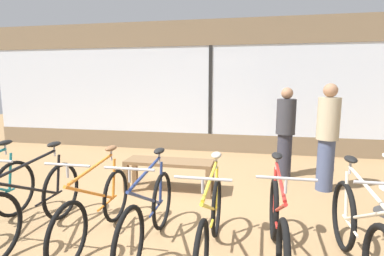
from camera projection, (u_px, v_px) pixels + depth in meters
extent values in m
plane|color=#99754C|center=(164.00, 226.00, 3.66)|extent=(24.00, 24.00, 0.00)
cube|color=#7A664C|center=(210.00, 142.00, 7.53)|extent=(12.00, 0.08, 0.45)
cube|color=silver|center=(210.00, 90.00, 7.33)|extent=(12.00, 0.04, 2.15)
cube|color=#7A664C|center=(211.00, 32.00, 7.11)|extent=(12.00, 0.08, 0.60)
cube|color=black|center=(210.00, 90.00, 7.30)|extent=(0.08, 0.02, 2.15)
torus|color=black|center=(14.00, 189.00, 3.92)|extent=(0.05, 0.73, 0.73)
cylinder|color=#1E7A7F|center=(10.00, 172.00, 3.84)|extent=(0.03, 0.11, 0.49)
cylinder|color=#1E7A7F|center=(1.00, 195.00, 3.70)|extent=(0.03, 0.44, 0.03)
cylinder|color=#B2B2B7|center=(5.00, 149.00, 3.75)|extent=(0.02, 0.02, 0.14)
ellipsoid|color=black|center=(5.00, 143.00, 3.74)|extent=(0.11, 0.22, 0.06)
torus|color=black|center=(62.00, 191.00, 3.84)|extent=(0.05, 0.73, 0.73)
cylinder|color=black|center=(28.00, 188.00, 3.26)|extent=(0.03, 0.98, 0.51)
cylinder|color=black|center=(58.00, 174.00, 3.77)|extent=(0.03, 0.11, 0.49)
cylinder|color=black|center=(28.00, 163.00, 3.24)|extent=(0.03, 0.91, 0.10)
cylinder|color=black|center=(49.00, 198.00, 3.61)|extent=(0.03, 0.47, 0.03)
cylinder|color=#B2B2B7|center=(54.00, 151.00, 3.68)|extent=(0.02, 0.02, 0.14)
ellipsoid|color=black|center=(54.00, 144.00, 3.66)|extent=(0.11, 0.22, 0.06)
torus|color=black|center=(116.00, 196.00, 3.78)|extent=(0.05, 0.66, 0.66)
torus|color=black|center=(68.00, 236.00, 2.79)|extent=(0.05, 0.66, 0.66)
cylinder|color=orange|center=(93.00, 193.00, 3.21)|extent=(0.03, 0.95, 0.51)
cylinder|color=orange|center=(114.00, 178.00, 3.70)|extent=(0.03, 0.11, 0.49)
cylinder|color=orange|center=(93.00, 168.00, 3.19)|extent=(0.03, 0.88, 0.10)
cylinder|color=orange|center=(107.00, 203.00, 3.56)|extent=(0.03, 0.46, 0.03)
cylinder|color=#B2B2B7|center=(111.00, 155.00, 3.61)|extent=(0.02, 0.02, 0.14)
ellipsoid|color=brown|center=(111.00, 148.00, 3.60)|extent=(0.11, 0.22, 0.06)
cylinder|color=#B2B2B7|center=(67.00, 171.00, 2.76)|extent=(0.02, 0.02, 0.12)
cylinder|color=#ADADB2|center=(67.00, 165.00, 2.75)|extent=(0.46, 0.02, 0.02)
torus|color=black|center=(162.00, 201.00, 3.59)|extent=(0.05, 0.69, 0.69)
torus|color=black|center=(129.00, 244.00, 2.63)|extent=(0.05, 0.69, 0.69)
cylinder|color=navy|center=(146.00, 199.00, 3.03)|extent=(0.03, 0.93, 0.51)
cylinder|color=navy|center=(161.00, 182.00, 3.51)|extent=(0.03, 0.11, 0.49)
cylinder|color=navy|center=(147.00, 172.00, 3.02)|extent=(0.03, 0.85, 0.10)
cylinder|color=navy|center=(156.00, 208.00, 3.37)|extent=(0.03, 0.45, 0.03)
cylinder|color=#B2B2B7|center=(159.00, 158.00, 3.42)|extent=(0.02, 0.02, 0.14)
ellipsoid|color=black|center=(159.00, 151.00, 3.41)|extent=(0.11, 0.22, 0.06)
cylinder|color=#B2B2B7|center=(130.00, 176.00, 2.59)|extent=(0.02, 0.02, 0.12)
cylinder|color=#ADADB2|center=(129.00, 169.00, 2.58)|extent=(0.46, 0.02, 0.02)
torus|color=black|center=(217.00, 207.00, 3.42)|extent=(0.04, 0.67, 0.67)
cylinder|color=gold|center=(210.00, 208.00, 2.83)|extent=(0.03, 1.00, 0.51)
cylinder|color=gold|center=(216.00, 188.00, 3.35)|extent=(0.03, 0.11, 0.49)
cylinder|color=gold|center=(211.00, 179.00, 2.82)|extent=(0.03, 0.93, 0.10)
cylinder|color=gold|center=(214.00, 216.00, 3.19)|extent=(0.03, 0.48, 0.03)
cylinder|color=#B2B2B7|center=(216.00, 162.00, 3.26)|extent=(0.02, 0.02, 0.14)
ellipsoid|color=#B2A893|center=(216.00, 155.00, 3.25)|extent=(0.11, 0.22, 0.06)
cylinder|color=#B2B2B7|center=(203.00, 186.00, 2.36)|extent=(0.02, 0.02, 0.12)
cylinder|color=#ADADB2|center=(203.00, 179.00, 2.35)|extent=(0.46, 0.02, 0.02)
torus|color=black|center=(274.00, 208.00, 3.36)|extent=(0.06, 0.69, 0.69)
cylinder|color=red|center=(279.00, 209.00, 2.79)|extent=(0.03, 0.96, 0.51)
cylinder|color=red|center=(275.00, 189.00, 3.28)|extent=(0.03, 0.11, 0.49)
cylinder|color=red|center=(280.00, 179.00, 2.77)|extent=(0.03, 0.89, 0.10)
cylinder|color=red|center=(275.00, 218.00, 3.14)|extent=(0.03, 0.46, 0.03)
cylinder|color=#B2B2B7|center=(277.00, 163.00, 3.20)|extent=(0.02, 0.02, 0.14)
ellipsoid|color=black|center=(277.00, 156.00, 3.18)|extent=(0.11, 0.22, 0.06)
cylinder|color=#B2B2B7|center=(286.00, 186.00, 2.33)|extent=(0.02, 0.02, 0.12)
cylinder|color=#ADADB2|center=(286.00, 178.00, 2.32)|extent=(0.46, 0.02, 0.02)
torus|color=black|center=(343.00, 215.00, 3.15)|extent=(0.05, 0.72, 0.72)
cylinder|color=beige|center=(364.00, 216.00, 2.59)|extent=(0.03, 0.92, 0.51)
cylinder|color=beige|center=(346.00, 195.00, 3.07)|extent=(0.03, 0.11, 0.49)
cylinder|color=beige|center=(365.00, 185.00, 2.58)|extent=(0.03, 0.85, 0.10)
cylinder|color=beige|center=(350.00, 225.00, 2.93)|extent=(0.03, 0.44, 0.03)
cylinder|color=#B2B2B7|center=(350.00, 167.00, 2.98)|extent=(0.02, 0.02, 0.14)
ellipsoid|color=black|center=(351.00, 159.00, 2.97)|extent=(0.11, 0.22, 0.06)
cube|color=brown|center=(169.00, 162.00, 4.76)|extent=(1.40, 0.44, 0.05)
cube|color=brown|center=(126.00, 178.00, 4.76)|extent=(0.08, 0.08, 0.46)
cube|color=brown|center=(208.00, 184.00, 4.50)|extent=(0.08, 0.08, 0.46)
cube|color=brown|center=(135.00, 171.00, 5.10)|extent=(0.08, 0.08, 0.46)
cube|color=brown|center=(212.00, 176.00, 4.85)|extent=(0.08, 0.08, 0.46)
cylinder|color=#2D2D38|center=(284.00, 155.00, 5.52)|extent=(0.37, 0.37, 0.80)
cylinder|color=#333338|center=(286.00, 117.00, 5.41)|extent=(0.48, 0.48, 0.63)
sphere|color=#9E7051|center=(287.00, 93.00, 5.34)|extent=(0.21, 0.21, 0.21)
cylinder|color=#424C6B|center=(325.00, 165.00, 4.82)|extent=(0.36, 0.36, 0.84)
cylinder|color=tan|center=(329.00, 119.00, 4.70)|extent=(0.47, 0.47, 0.67)
sphere|color=#9E7051|center=(331.00, 90.00, 4.63)|extent=(0.22, 0.22, 0.22)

